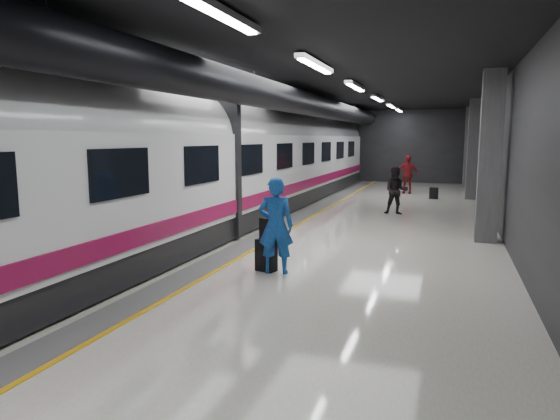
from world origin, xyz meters
The scene contains 9 objects.
ground centered at (0.00, 0.00, 0.00)m, with size 40.00×40.00×0.00m, color white.
platform_hall centered at (-0.29, 0.96, 3.54)m, with size 10.02×40.02×4.51m.
train centered at (-3.25, 0.00, 2.07)m, with size 3.05×38.00×4.05m.
traveler_main centered at (0.28, -2.82, 0.99)m, with size 0.72×0.47×1.97m, color blue.
suitcase_main centered at (0.03, -2.73, 0.33)m, with size 0.41×0.26×0.67m, color black.
shoulder_bag centered at (0.06, -2.70, 0.89)m, with size 0.33×0.18×0.44m, color black.
traveler_far_a centered at (1.76, 6.11, 0.86)m, with size 0.84×0.65×1.73m, color black.
traveler_far_b centered at (1.55, 13.46, 0.96)m, with size 1.13×0.47×1.92m, color maroon.
suitcase_far centered at (2.92, 11.46, 0.26)m, with size 0.35×0.23×0.52m, color black.
Camera 1 is at (3.58, -12.22, 2.74)m, focal length 32.00 mm.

